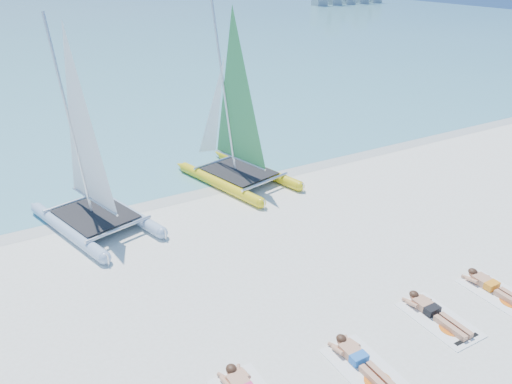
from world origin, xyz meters
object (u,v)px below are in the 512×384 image
Objects in this scene: towel_b at (366,370)px; sunbather_b at (360,360)px; sunbather_d at (493,287)px; towel_c at (439,320)px; catamaran_yellow at (230,125)px; sunbather_c at (433,311)px; towel_d at (499,294)px; catamaran_blue at (87,167)px.

towel_b is 0.22m from sunbather_b.
towel_b is 4.55m from sunbather_d.
towel_c is at bearing -176.42° from sunbather_d.
sunbather_d is at bearing -89.29° from catamaran_yellow.
catamaran_yellow is 10.43m from towel_b.
sunbather_b and sunbather_c have the same top height.
sunbather_b is 1.00× the size of sunbather_c.
towel_d is (4.52, 0.08, -0.11)m from sunbather_b.
sunbather_c is at bearing -101.18° from catamaran_yellow.
sunbather_c is (2.49, 0.34, 0.00)m from sunbather_b.
catamaran_blue is at bearing 132.03° from towel_d.
sunbather_d is at bearing -1.83° from sunbather_c.
catamaran_yellow is at bearing 92.25° from towel_c.
sunbather_c is (2.49, 0.53, 0.11)m from towel_b.
sunbather_d is at bearing 90.00° from towel_d.
towel_b and towel_c have the same top height.
sunbather_b is 2.50m from towel_c.
sunbather_b is at bearing 90.00° from towel_b.
catamaran_yellow is 3.51× the size of towel_b.
sunbather_b is 0.93× the size of towel_d.
sunbather_c is at bearing 178.17° from sunbather_d.
catamaran_yellow is 9.68m from sunbather_c.
catamaran_blue is 10.45m from towel_c.
towel_c is 1.07× the size of sunbather_d.
towel_c is (2.49, 0.14, -0.11)m from sunbather_b.
sunbather_c is at bearing -71.17° from catamaran_blue.
sunbather_d is (2.03, 0.13, 0.11)m from towel_c.
towel_d is (2.41, -9.73, -2.04)m from catamaran_yellow.
towel_b is (-2.11, -10.01, -2.04)m from catamaran_yellow.
towel_d is 0.22m from sunbather_d.
catamaran_yellow reaches higher than towel_c.
sunbather_b is 0.93× the size of towel_c.
towel_b is 2.55m from sunbather_c.
sunbather_b reaches higher than towel_c.
catamaran_yellow is 3.51× the size of towel_c.
catamaran_yellow is 3.77× the size of sunbather_d.
catamaran_yellow is at bearing 104.19° from sunbather_d.
towel_b is at bearing -172.31° from towel_c.
catamaran_yellow reaches higher than towel_d.
sunbather_d is at bearing 5.85° from towel_b.
sunbather_c is at bearing 172.80° from towel_d.
sunbather_c reaches higher than towel_c.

